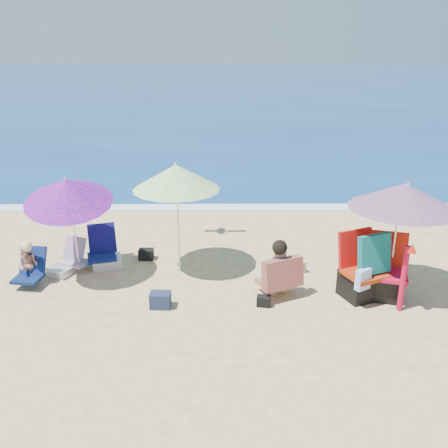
{
  "coord_description": "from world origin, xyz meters",
  "views": [
    {
      "loc": [
        -0.36,
        -6.9,
        4.05
      ],
      "look_at": [
        -0.3,
        1.0,
        1.1
      ],
      "focal_mm": 39.49,
      "sensor_mm": 36.0,
      "label": 1
    }
  ],
  "objects_px": {
    "umbrella_turquoise": "(403,196)",
    "person_center": "(280,269)",
    "furled_umbrella": "(405,273)",
    "chair_navy": "(105,255)",
    "person_left": "(29,265)",
    "umbrella_blue": "(67,191)",
    "chair_rainbow": "(67,264)",
    "umbrella_striped": "(176,177)",
    "camp_chair_left": "(384,279)",
    "camp_chair_right": "(363,274)"
  },
  "relations": [
    {
      "from": "umbrella_turquoise",
      "to": "person_center",
      "type": "height_order",
      "value": "umbrella_turquoise"
    },
    {
      "from": "furled_umbrella",
      "to": "chair_navy",
      "type": "relative_size",
      "value": 1.58
    },
    {
      "from": "person_center",
      "to": "person_left",
      "type": "relative_size",
      "value": 1.21
    },
    {
      "from": "furled_umbrella",
      "to": "chair_navy",
      "type": "distance_m",
      "value": 5.4
    },
    {
      "from": "umbrella_turquoise",
      "to": "person_center",
      "type": "bearing_deg",
      "value": -177.35
    },
    {
      "from": "umbrella_turquoise",
      "to": "person_center",
      "type": "relative_size",
      "value": 1.92
    },
    {
      "from": "umbrella_blue",
      "to": "chair_rainbow",
      "type": "xyz_separation_m",
      "value": [
        -0.28,
        0.35,
        -1.51
      ]
    },
    {
      "from": "chair_rainbow",
      "to": "umbrella_striped",
      "type": "bearing_deg",
      "value": 1.15
    },
    {
      "from": "furled_umbrella",
      "to": "umbrella_striped",
      "type": "bearing_deg",
      "value": 157.46
    },
    {
      "from": "umbrella_turquoise",
      "to": "camp_chair_left",
      "type": "distance_m",
      "value": 1.42
    },
    {
      "from": "umbrella_turquoise",
      "to": "camp_chair_right",
      "type": "xyz_separation_m",
      "value": [
        -0.55,
        -0.15,
        -1.31
      ]
    },
    {
      "from": "person_left",
      "to": "camp_chair_left",
      "type": "bearing_deg",
      "value": -4.41
    },
    {
      "from": "chair_rainbow",
      "to": "person_center",
      "type": "bearing_deg",
      "value": -14.07
    },
    {
      "from": "furled_umbrella",
      "to": "person_left",
      "type": "bearing_deg",
      "value": 171.18
    },
    {
      "from": "umbrella_blue",
      "to": "person_left",
      "type": "relative_size",
      "value": 2.42
    },
    {
      "from": "umbrella_blue",
      "to": "person_left",
      "type": "xyz_separation_m",
      "value": [
        -0.77,
        -0.15,
        -1.29
      ]
    },
    {
      "from": "chair_navy",
      "to": "chair_rainbow",
      "type": "relative_size",
      "value": 0.94
    },
    {
      "from": "camp_chair_left",
      "to": "person_left",
      "type": "relative_size",
      "value": 1.28
    },
    {
      "from": "umbrella_turquoise",
      "to": "umbrella_blue",
      "type": "height_order",
      "value": "umbrella_blue"
    },
    {
      "from": "furled_umbrella",
      "to": "chair_navy",
      "type": "xyz_separation_m",
      "value": [
        -5.08,
        1.78,
        -0.47
      ]
    },
    {
      "from": "umbrella_turquoise",
      "to": "person_left",
      "type": "height_order",
      "value": "umbrella_turquoise"
    },
    {
      "from": "umbrella_turquoise",
      "to": "chair_rainbow",
      "type": "height_order",
      "value": "umbrella_turquoise"
    },
    {
      "from": "chair_navy",
      "to": "furled_umbrella",
      "type": "bearing_deg",
      "value": -19.32
    },
    {
      "from": "camp_chair_right",
      "to": "person_left",
      "type": "relative_size",
      "value": 1.4
    },
    {
      "from": "umbrella_striped",
      "to": "person_center",
      "type": "bearing_deg",
      "value": -29.75
    },
    {
      "from": "umbrella_turquoise",
      "to": "umbrella_striped",
      "type": "relative_size",
      "value": 0.95
    },
    {
      "from": "chair_rainbow",
      "to": "umbrella_turquoise",
      "type": "bearing_deg",
      "value": -8.61
    },
    {
      "from": "umbrella_blue",
      "to": "person_center",
      "type": "relative_size",
      "value": 2.0
    },
    {
      "from": "umbrella_striped",
      "to": "camp_chair_right",
      "type": "height_order",
      "value": "umbrella_striped"
    },
    {
      "from": "umbrella_turquoise",
      "to": "camp_chair_left",
      "type": "bearing_deg",
      "value": -150.72
    },
    {
      "from": "umbrella_blue",
      "to": "furled_umbrella",
      "type": "distance_m",
      "value": 5.64
    },
    {
      "from": "chair_rainbow",
      "to": "camp_chair_right",
      "type": "xyz_separation_m",
      "value": [
        5.21,
        -1.02,
        0.26
      ]
    },
    {
      "from": "chair_navy",
      "to": "camp_chair_right",
      "type": "height_order",
      "value": "camp_chair_right"
    },
    {
      "from": "umbrella_blue",
      "to": "chair_navy",
      "type": "xyz_separation_m",
      "value": [
        0.36,
        0.67,
        -1.48
      ]
    },
    {
      "from": "chair_navy",
      "to": "chair_rainbow",
      "type": "bearing_deg",
      "value": -153.82
    },
    {
      "from": "chair_rainbow",
      "to": "camp_chair_left",
      "type": "height_order",
      "value": "camp_chair_left"
    },
    {
      "from": "umbrella_striped",
      "to": "person_left",
      "type": "height_order",
      "value": "umbrella_striped"
    },
    {
      "from": "camp_chair_left",
      "to": "umbrella_striped",
      "type": "bearing_deg",
      "value": 163.86
    },
    {
      "from": "camp_chair_right",
      "to": "person_center",
      "type": "bearing_deg",
      "value": 177.65
    },
    {
      "from": "umbrella_striped",
      "to": "person_center",
      "type": "xyz_separation_m",
      "value": [
        1.76,
        -1.0,
        -1.31
      ]
    },
    {
      "from": "umbrella_turquoise",
      "to": "furled_umbrella",
      "type": "distance_m",
      "value": 1.22
    },
    {
      "from": "camp_chair_left",
      "to": "person_left",
      "type": "height_order",
      "value": "camp_chair_left"
    },
    {
      "from": "umbrella_striped",
      "to": "chair_rainbow",
      "type": "xyz_separation_m",
      "value": [
        -2.08,
        -0.04,
        -1.64
      ]
    },
    {
      "from": "camp_chair_left",
      "to": "person_center",
      "type": "bearing_deg",
      "value": 179.66
    },
    {
      "from": "person_left",
      "to": "chair_navy",
      "type": "bearing_deg",
      "value": 35.84
    },
    {
      "from": "person_left",
      "to": "umbrella_striped",
      "type": "bearing_deg",
      "value": 11.97
    },
    {
      "from": "chair_navy",
      "to": "person_left",
      "type": "bearing_deg",
      "value": -144.16
    },
    {
      "from": "umbrella_striped",
      "to": "furled_umbrella",
      "type": "relative_size",
      "value": 1.69
    },
    {
      "from": "chair_navy",
      "to": "person_center",
      "type": "relative_size",
      "value": 0.76
    },
    {
      "from": "umbrella_striped",
      "to": "chair_navy",
      "type": "xyz_separation_m",
      "value": [
        -1.44,
        0.27,
        -1.61
      ]
    }
  ]
}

